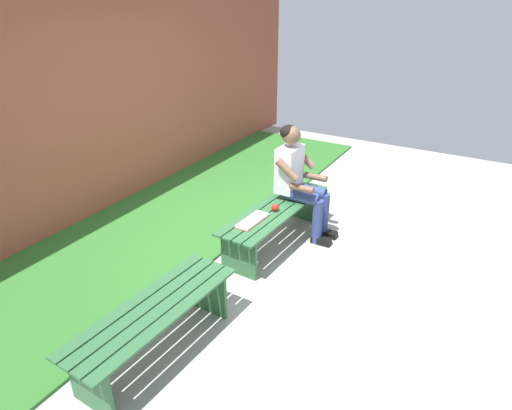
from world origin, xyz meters
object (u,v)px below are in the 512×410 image
at_px(bench_near, 275,217).
at_px(book_open, 253,221).
at_px(bench_far, 155,319).
at_px(person_seated, 299,177).
at_px(apple, 275,208).

height_order(bench_near, book_open, book_open).
height_order(bench_far, person_seated, person_seated).
relative_size(bench_far, book_open, 3.53).
xyz_separation_m(bench_far, person_seated, (-2.25, 0.10, 0.35)).
distance_m(bench_near, person_seated, 0.50).
xyz_separation_m(apple, book_open, (0.32, -0.08, -0.03)).
relative_size(bench_near, bench_far, 1.11).
bearing_deg(bench_near, apple, 25.04).
relative_size(bench_far, person_seated, 1.19).
relative_size(person_seated, apple, 15.68).
height_order(bench_near, apple, apple).
bearing_deg(person_seated, bench_far, -2.53).
xyz_separation_m(person_seated, book_open, (0.74, -0.15, -0.23)).
bearing_deg(bench_near, book_open, -7.65).
xyz_separation_m(person_seated, apple, (0.42, -0.07, -0.20)).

